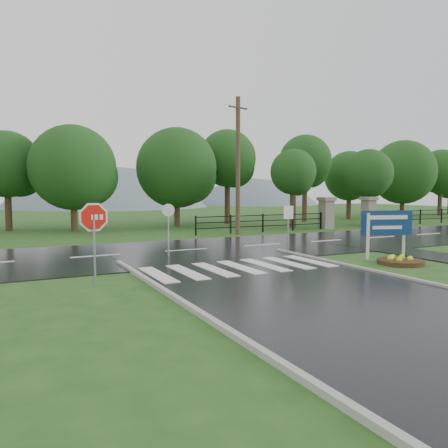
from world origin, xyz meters
TOP-DOWN VIEW (x-y plane):
  - ground at (0.00, 0.00)m, footprint 120.00×120.00m
  - main_road at (0.00, 10.00)m, footprint 90.00×8.00m
  - walkway at (8.50, 4.00)m, footprint 2.20×11.00m
  - crosswalk at (0.00, 5.00)m, footprint 6.50×2.80m
  - curb_left at (-3.55, -4.00)m, footprint 0.15×24.00m
  - pillar_west at (13.00, 16.00)m, footprint 1.00×1.00m
  - pillar_east at (17.00, 16.00)m, footprint 1.00×1.00m
  - fence_west at (7.75, 16.00)m, footprint 9.58×0.08m
  - hills at (3.49, 65.00)m, footprint 102.00×48.00m
  - treeline at (1.00, 24.00)m, footprint 83.20×5.20m
  - stop_sign at (-5.01, 4.55)m, footprint 1.12×0.13m
  - estate_billboard at (6.51, 4.55)m, footprint 2.12×0.73m
  - flower_bed at (5.75, 3.15)m, footprint 1.67×1.67m
  - reg_sign_small at (3.49, 7.10)m, footprint 0.46×0.07m
  - reg_sign_round at (-1.35, 8.60)m, footprint 0.50×0.15m
  - utility_pole_east at (5.61, 15.50)m, footprint 1.47×0.44m
  - entrance_tree_left at (11.20, 17.50)m, footprint 3.26×3.26m
  - entrance_tree_right at (18.40, 17.50)m, footprint 3.79×3.79m

SIDE VIEW (x-z plane):
  - hills at x=3.49m, z-range -39.54..8.46m
  - ground at x=0.00m, z-range 0.00..0.00m
  - main_road at x=0.00m, z-range -0.02..0.02m
  - walkway at x=8.50m, z-range -0.02..0.02m
  - curb_left at x=-3.55m, z-range -0.06..0.06m
  - treeline at x=1.00m, z-range -5.00..5.00m
  - crosswalk at x=0.00m, z-range 0.05..0.07m
  - flower_bed at x=5.75m, z-range -0.04..0.29m
  - fence_west at x=7.75m, z-range 0.12..1.32m
  - pillar_west at x=13.00m, z-range 0.06..2.30m
  - pillar_east at x=17.00m, z-range 0.06..2.30m
  - estate_billboard at x=6.51m, z-range 0.36..2.27m
  - reg_sign_round at x=-1.35m, z-range 0.30..2.48m
  - reg_sign_small at x=3.49m, z-range 0.44..2.51m
  - stop_sign at x=-5.01m, z-range 0.51..3.04m
  - entrance_tree_left at x=11.20m, z-range 1.16..6.82m
  - entrance_tree_right at x=18.40m, z-range 1.06..7.01m
  - utility_pole_east at x=5.61m, z-range 0.07..8.46m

